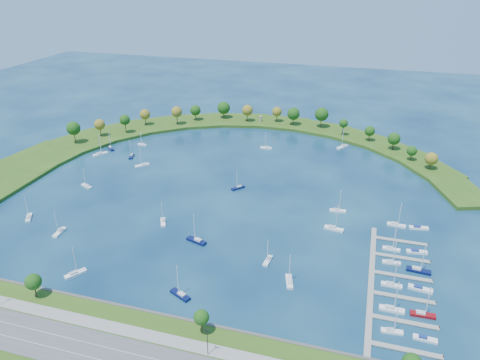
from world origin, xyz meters
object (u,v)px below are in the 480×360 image
(moored_boat_9, at_px, (238,187))
(moored_boat_16, at_px, (338,210))
(moored_boat_14, at_px, (268,260))
(harbor_tower, at_px, (261,119))
(moored_boat_2, at_px, (163,221))
(docked_boat_4, at_px, (391,284))
(docked_boat_11, at_px, (418,228))
(moored_boat_6, at_px, (111,148))
(moored_boat_0, at_px, (75,273))
(moored_boat_3, at_px, (29,217))
(moored_boat_5, at_px, (142,165))
(moored_boat_11, at_px, (180,294))
(docked_boat_6, at_px, (391,262))
(docked_boat_7, at_px, (419,270))
(moored_boat_18, at_px, (289,281))
(docked_boat_9, at_px, (417,252))
(moored_boat_4, at_px, (334,228))
(moored_boat_12, at_px, (343,146))
(docked_boat_2, at_px, (392,309))
(moored_boat_10, at_px, (100,154))
(moored_boat_7, at_px, (59,232))
(docked_boat_0, at_px, (392,330))
(moored_boat_1, at_px, (266,147))
(moored_boat_13, at_px, (142,144))
(docked_boat_10, at_px, (396,224))
(dock_system, at_px, (391,284))
(moored_boat_8, at_px, (197,240))
(docked_boat_5, at_px, (420,289))
(moored_boat_17, at_px, (87,186))
(docked_boat_1, at_px, (425,339))
(docked_boat_8, at_px, (391,248))
(moored_boat_15, at_px, (132,156))

(moored_boat_9, relative_size, moored_boat_16, 0.99)
(moored_boat_16, bearing_deg, moored_boat_14, -121.72)
(harbor_tower, relative_size, moored_boat_2, 0.36)
(docked_boat_4, relative_size, docked_boat_11, 1.29)
(moored_boat_6, xyz_separation_m, docked_boat_11, (191.76, -48.59, -0.25))
(moored_boat_0, bearing_deg, moored_boat_16, -16.75)
(moored_boat_0, xyz_separation_m, moored_boat_14, (71.59, 30.56, -0.05))
(moored_boat_3, xyz_separation_m, moored_boat_5, (23.35, 73.01, 0.03))
(moored_boat_11, xyz_separation_m, docked_boat_6, (75.69, 43.77, -0.07))
(docked_boat_7, bearing_deg, moored_boat_18, -150.99)
(moored_boat_0, relative_size, moored_boat_14, 1.16)
(moored_boat_5, distance_m, docked_boat_9, 164.16)
(moored_boat_3, height_order, docked_boat_7, docked_boat_7)
(moored_boat_5, bearing_deg, moored_boat_0, 55.86)
(moored_boat_4, height_order, docked_boat_9, moored_boat_4)
(moored_boat_12, xyz_separation_m, docked_boat_2, (30.91, -156.83, -0.03))
(moored_boat_4, distance_m, moored_boat_16, 17.91)
(docked_boat_2, distance_m, docked_boat_7, 28.80)
(docked_boat_2, bearing_deg, moored_boat_10, 152.37)
(harbor_tower, height_order, moored_boat_16, moored_boat_16)
(moored_boat_2, distance_m, moored_boat_12, 144.56)
(moored_boat_7, relative_size, docked_boat_0, 1.14)
(moored_boat_14, bearing_deg, moored_boat_9, -147.79)
(moored_boat_1, height_order, moored_boat_18, moored_boat_18)
(moored_boat_16, bearing_deg, moored_boat_13, 151.14)
(moored_boat_13, height_order, docked_boat_10, docked_boat_10)
(moored_boat_14, bearing_deg, harbor_tower, -159.71)
(moored_boat_12, height_order, docked_boat_4, moored_boat_12)
(moored_boat_4, distance_m, docked_boat_11, 39.83)
(dock_system, distance_m, moored_boat_8, 83.30)
(moored_boat_3, xyz_separation_m, moored_boat_6, (-10.21, 92.44, 0.00))
(moored_boat_0, height_order, docked_boat_5, moored_boat_0)
(moored_boat_5, distance_m, moored_boat_11, 126.25)
(moored_boat_11, xyz_separation_m, docked_boat_5, (86.13, 29.21, -0.28))
(harbor_tower, height_order, docked_boat_7, docked_boat_7)
(moored_boat_16, bearing_deg, docked_boat_7, -55.27)
(moored_boat_3, bearing_deg, moored_boat_17, -42.58)
(moored_boat_10, bearing_deg, docked_boat_0, -87.51)
(moored_boat_6, xyz_separation_m, moored_boat_12, (148.48, 46.63, 0.06))
(moored_boat_8, height_order, moored_boat_18, moored_boat_8)
(moored_boat_11, relative_size, docked_boat_7, 0.96)
(moored_boat_4, height_order, moored_boat_5, moored_boat_4)
(moored_boat_7, height_order, moored_boat_14, moored_boat_7)
(moored_boat_3, xyz_separation_m, docked_boat_1, (179.67, -29.31, -0.33))
(moored_boat_16, bearing_deg, moored_boat_6, 157.65)
(moored_boat_3, relative_size, docked_boat_8, 1.09)
(moored_boat_15, bearing_deg, moored_boat_12, 95.78)
(moored_boat_18, distance_m, docked_boat_5, 49.58)
(moored_boat_1, xyz_separation_m, docked_boat_9, (90.42, -100.39, -0.24))
(harbor_tower, height_order, docked_boat_10, docked_boat_10)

